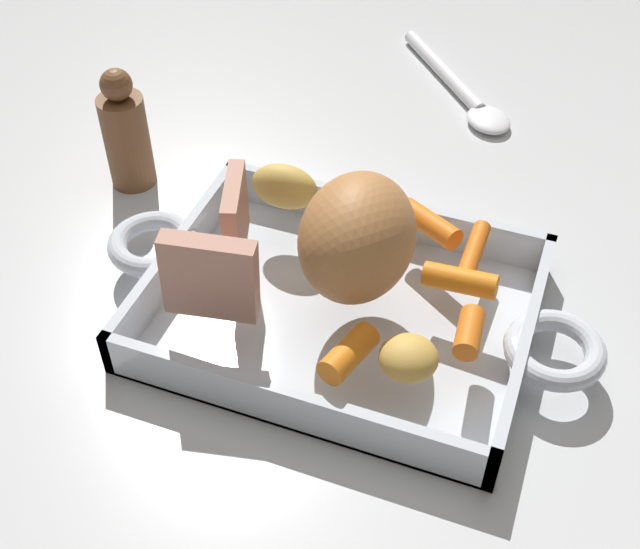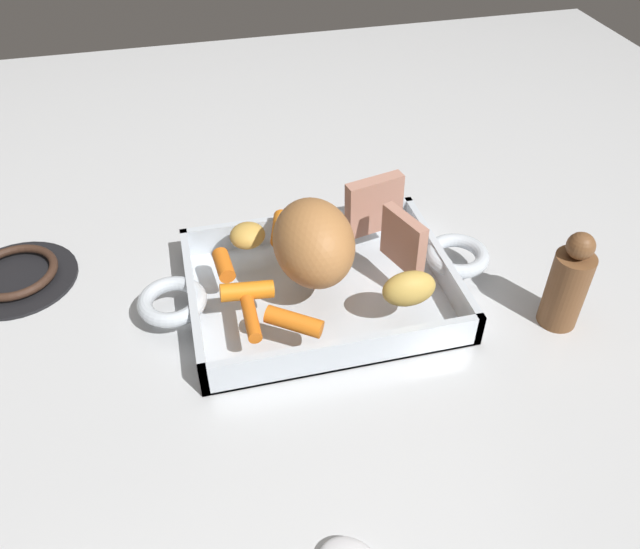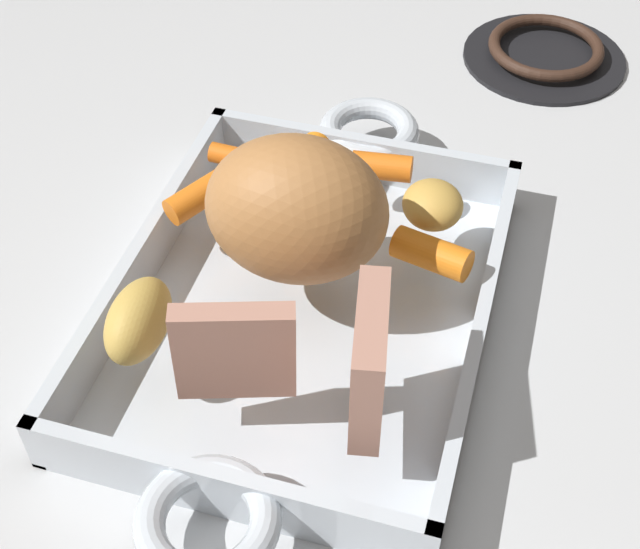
% 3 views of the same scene
% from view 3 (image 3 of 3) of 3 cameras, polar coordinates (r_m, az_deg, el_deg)
% --- Properties ---
extents(ground_plane, '(1.76, 1.76, 0.00)m').
position_cam_3_polar(ground_plane, '(0.63, -0.98, -2.79)').
color(ground_plane, silver).
extents(roasting_dish, '(0.44, 0.25, 0.04)m').
position_cam_3_polar(roasting_dish, '(0.62, -1.00, -1.86)').
color(roasting_dish, silver).
rests_on(roasting_dish, ground_plane).
extents(pork_roast, '(0.10, 0.12, 0.10)m').
position_cam_3_polar(pork_roast, '(0.57, -1.49, 4.11)').
color(pork_roast, '#B17440').
rests_on(pork_roast, roasting_dish).
extents(roast_slice_outer, '(0.04, 0.07, 0.07)m').
position_cam_3_polar(roast_slice_outer, '(0.51, -5.40, -4.88)').
color(roast_slice_outer, tan).
rests_on(roast_slice_outer, roasting_dish).
extents(roast_slice_thin, '(0.08, 0.03, 0.08)m').
position_cam_3_polar(roast_slice_thin, '(0.50, 3.13, -5.46)').
color(roast_slice_thin, tan).
rests_on(roast_slice_thin, roasting_dish).
extents(baby_carrot_long, '(0.02, 0.05, 0.02)m').
position_cam_3_polar(baby_carrot_long, '(0.66, 3.92, 6.81)').
color(baby_carrot_long, orange).
rests_on(baby_carrot_long, roasting_dish).
extents(baby_carrot_southeast, '(0.02, 0.07, 0.02)m').
position_cam_3_polar(baby_carrot_southeast, '(0.67, -4.30, 7.17)').
color(baby_carrot_southeast, orange).
rests_on(baby_carrot_southeast, roasting_dish).
extents(baby_carrot_center_left, '(0.06, 0.02, 0.03)m').
position_cam_3_polar(baby_carrot_center_left, '(0.66, -0.95, 6.62)').
color(baby_carrot_center_left, orange).
rests_on(baby_carrot_center_left, roasting_dish).
extents(baby_carrot_northwest, '(0.04, 0.06, 0.02)m').
position_cam_3_polar(baby_carrot_northwest, '(0.60, 7.05, 1.32)').
color(baby_carrot_northwest, orange).
rests_on(baby_carrot_northwest, roasting_dish).
extents(baby_carrot_center_right, '(0.07, 0.05, 0.03)m').
position_cam_3_polar(baby_carrot_center_right, '(0.65, -7.17, 5.24)').
color(baby_carrot_center_right, orange).
rests_on(baby_carrot_center_right, roasting_dish).
extents(potato_near_roast, '(0.06, 0.04, 0.04)m').
position_cam_3_polar(potato_near_roast, '(0.55, -11.38, -2.86)').
color(potato_near_roast, gold).
rests_on(potato_near_roast, roasting_dish).
extents(potato_corner, '(0.06, 0.05, 0.03)m').
position_cam_3_polar(potato_corner, '(0.63, 7.13, 4.39)').
color(potato_corner, gold).
rests_on(potato_corner, roasting_dish).
extents(stove_burner_rear, '(0.15, 0.15, 0.02)m').
position_cam_3_polar(stove_burner_rear, '(0.89, 14.00, 13.44)').
color(stove_burner_rear, black).
rests_on(stove_burner_rear, ground_plane).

